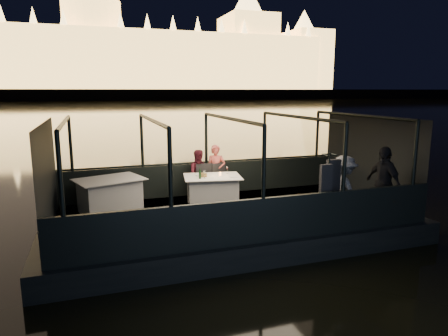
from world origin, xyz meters
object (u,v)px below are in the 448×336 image
object	(u,v)px
chair_port_left	(207,184)
coat_stand	(328,189)
passenger_stripe	(343,187)
person_man_maroon	(200,172)
dining_table_aft	(110,196)
chair_port_right	(221,183)
wine_bottle	(200,173)
passenger_dark	(383,183)
person_woman_coral	(216,170)
dining_table_central	(212,191)

from	to	relation	value
chair_port_left	coat_stand	size ratio (longest dim) A/B	0.58
passenger_stripe	person_man_maroon	bearing A→B (deg)	30.16
dining_table_aft	chair_port_right	bearing A→B (deg)	3.91
dining_table_aft	person_man_maroon	bearing A→B (deg)	11.02
dining_table_aft	wine_bottle	bearing A→B (deg)	-11.16
coat_stand	passenger_stripe	distance (m)	0.57
chair_port_left	chair_port_right	distance (m)	0.41
coat_stand	passenger_dark	xyz separation A→B (m)	(1.64, 0.27, -0.05)
chair_port_left	person_woman_coral	size ratio (longest dim) A/B	0.67
dining_table_central	person_woman_coral	size ratio (longest dim) A/B	0.99
passenger_stripe	dining_table_central	bearing A→B (deg)	36.00
person_man_maroon	passenger_dark	distance (m)	4.67
coat_stand	wine_bottle	size ratio (longest dim) A/B	6.23
passenger_dark	dining_table_aft	bearing A→B (deg)	-116.88
person_woman_coral	passenger_stripe	distance (m)	3.72
dining_table_central	chair_port_left	xyz separation A→B (m)	(-0.03, 0.46, 0.06)
chair_port_right	person_woman_coral	size ratio (longest dim) A/B	0.66
coat_stand	chair_port_left	bearing A→B (deg)	120.82
person_man_maroon	wine_bottle	world-z (taller)	person_man_maroon
chair_port_left	passenger_dark	size ratio (longest dim) A/B	0.57
passenger_stripe	coat_stand	bearing A→B (deg)	103.15
wine_bottle	chair_port_right	bearing A→B (deg)	39.83
dining_table_central	chair_port_right	world-z (taller)	chair_port_right
dining_table_central	person_man_maroon	world-z (taller)	person_man_maroon
dining_table_aft	passenger_stripe	size ratio (longest dim) A/B	1.00
dining_table_central	wine_bottle	distance (m)	0.68
person_woman_coral	wine_bottle	size ratio (longest dim) A/B	5.44
passenger_stripe	dining_table_aft	bearing A→B (deg)	53.45
dining_table_central	passenger_stripe	size ratio (longest dim) A/B	0.93
passenger_dark	wine_bottle	world-z (taller)	passenger_dark
dining_table_aft	passenger_dark	world-z (taller)	passenger_dark
coat_stand	passenger_stripe	xyz separation A→B (m)	(0.53, 0.21, -0.05)
chair_port_left	chair_port_right	xyz separation A→B (m)	(0.41, -0.01, 0.00)
dining_table_central	passenger_dark	xyz separation A→B (m)	(3.41, -2.31, 0.47)
person_man_maroon	wine_bottle	bearing A→B (deg)	-97.98
chair_port_left	dining_table_central	bearing A→B (deg)	-79.04
person_man_maroon	chair_port_left	bearing A→B (deg)	-60.12
passenger_stripe	passenger_dark	xyz separation A→B (m)	(1.11, 0.06, 0.00)
chair_port_right	passenger_stripe	distance (m)	3.44
chair_port_right	person_woman_coral	xyz separation A→B (m)	(-0.03, 0.34, 0.30)
chair_port_left	dining_table_aft	bearing A→B (deg)	-168.17
dining_table_aft	wine_bottle	size ratio (longest dim) A/B	5.80
dining_table_central	passenger_stripe	distance (m)	3.34
person_man_maroon	passenger_stripe	xyz separation A→B (m)	(2.45, -3.08, 0.10)
dining_table_central	chair_port_left	distance (m)	0.46
chair_port_left	person_woman_coral	distance (m)	0.58
dining_table_aft	chair_port_right	world-z (taller)	chair_port_right
dining_table_aft	chair_port_right	size ratio (longest dim) A/B	1.62
dining_table_central	passenger_stripe	world-z (taller)	passenger_stripe
person_man_maroon	passenger_dark	world-z (taller)	passenger_dark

